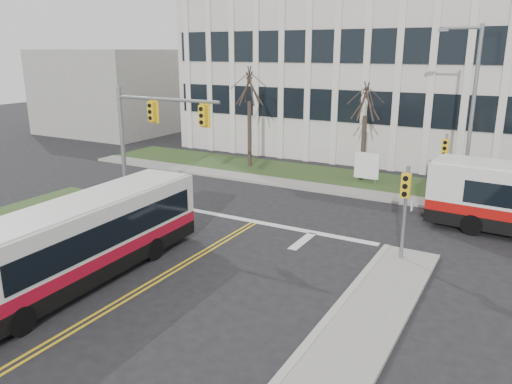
# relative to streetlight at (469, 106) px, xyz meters

# --- Properties ---
(ground) EXTENTS (120.00, 120.00, 0.00)m
(ground) POSITION_rel_streetlight_xyz_m (-8.03, -16.20, -5.19)
(ground) COLOR black
(ground) RESTS_ON ground
(sidewalk_cross) EXTENTS (44.00, 1.60, 0.14)m
(sidewalk_cross) POSITION_rel_streetlight_xyz_m (-3.03, -1.00, -5.12)
(sidewalk_cross) COLOR #9E9B93
(sidewalk_cross) RESTS_ON ground
(building_lawn) EXTENTS (44.00, 5.00, 0.12)m
(building_lawn) POSITION_rel_streetlight_xyz_m (-3.03, 1.80, -5.13)
(building_lawn) COLOR #324E21
(building_lawn) RESTS_ON ground
(office_building) EXTENTS (40.00, 16.00, 12.00)m
(office_building) POSITION_rel_streetlight_xyz_m (-3.03, 13.80, 0.81)
(office_building) COLOR silver
(office_building) RESTS_ON ground
(building_annex) EXTENTS (12.00, 12.00, 8.00)m
(building_annex) POSITION_rel_streetlight_xyz_m (-34.03, 9.80, -1.19)
(building_annex) COLOR #9E9B93
(building_annex) RESTS_ON ground
(mast_arm_signal) EXTENTS (6.11, 0.38, 6.20)m
(mast_arm_signal) POSITION_rel_streetlight_xyz_m (-13.65, -9.04, -0.94)
(mast_arm_signal) COLOR slate
(mast_arm_signal) RESTS_ON ground
(signal_pole_near) EXTENTS (0.34, 0.39, 3.80)m
(signal_pole_near) POSITION_rel_streetlight_xyz_m (-0.83, -9.30, -2.69)
(signal_pole_near) COLOR slate
(signal_pole_near) RESTS_ON ground
(signal_pole_far) EXTENTS (0.34, 0.39, 3.80)m
(signal_pole_far) POSITION_rel_streetlight_xyz_m (-0.83, -0.80, -2.69)
(signal_pole_far) COLOR slate
(signal_pole_far) RESTS_ON ground
(streetlight) EXTENTS (2.15, 0.25, 9.20)m
(streetlight) POSITION_rel_streetlight_xyz_m (0.00, 0.00, 0.00)
(streetlight) COLOR slate
(streetlight) RESTS_ON ground
(directory_sign) EXTENTS (1.50, 0.12, 2.00)m
(directory_sign) POSITION_rel_streetlight_xyz_m (-5.53, 1.30, -4.02)
(directory_sign) COLOR slate
(directory_sign) RESTS_ON ground
(tree_left) EXTENTS (1.80, 1.80, 7.70)m
(tree_left) POSITION_rel_streetlight_xyz_m (-14.03, 1.80, 0.32)
(tree_left) COLOR #42352B
(tree_left) RESTS_ON ground
(tree_mid) EXTENTS (1.80, 1.80, 6.82)m
(tree_mid) POSITION_rel_streetlight_xyz_m (-6.03, 2.00, -0.31)
(tree_mid) COLOR #42352B
(tree_mid) RESTS_ON ground
(bus_main) EXTENTS (2.73, 10.79, 2.86)m
(bus_main) POSITION_rel_streetlight_xyz_m (-10.28, -16.57, -3.77)
(bus_main) COLOR silver
(bus_main) RESTS_ON ground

